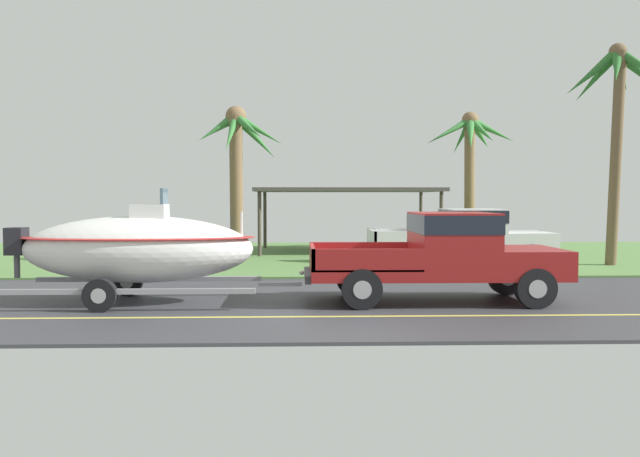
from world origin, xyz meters
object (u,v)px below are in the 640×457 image
at_px(pickup_truck_towing, 451,252).
at_px(palm_tree_mid, 618,99).
at_px(parked_sedan_near, 157,243).
at_px(carport_awning, 347,191).
at_px(parked_pickup_background, 471,235).
at_px(palm_tree_near_left, 471,147).
at_px(boat_on_trailer, 138,249).
at_px(palm_tree_near_right, 237,150).

relative_size(pickup_truck_towing, palm_tree_mid, 0.78).
relative_size(parked_sedan_near, palm_tree_mid, 0.63).
relative_size(pickup_truck_towing, carport_awning, 0.76).
distance_m(parked_pickup_background, palm_tree_near_left, 8.12).
bearing_deg(parked_sedan_near, palm_tree_mid, -7.41).
bearing_deg(parked_pickup_background, parked_sedan_near, 169.57).
bearing_deg(parked_sedan_near, palm_tree_near_left, 24.14).
distance_m(parked_sedan_near, palm_tree_mid, 15.46).
bearing_deg(palm_tree_mid, boat_on_trailer, -153.06).
xyz_separation_m(parked_sedan_near, palm_tree_near_left, (11.94, 5.35, 3.62)).
xyz_separation_m(carport_awning, palm_tree_near_right, (-3.93, -4.26, 1.32)).
relative_size(pickup_truck_towing, palm_tree_near_left, 0.95).
bearing_deg(parked_pickup_background, pickup_truck_towing, -107.86).
height_order(boat_on_trailer, parked_pickup_background, boat_on_trailer).
height_order(pickup_truck_towing, parked_pickup_background, pickup_truck_towing).
height_order(parked_sedan_near, carport_awning, carport_awning).
distance_m(palm_tree_near_right, palm_tree_mid, 12.12).
xyz_separation_m(pickup_truck_towing, parked_pickup_background, (2.18, 6.78, -0.01)).
bearing_deg(carport_awning, parked_sedan_near, -149.04).
bearing_deg(carport_awning, pickup_truck_towing, -84.31).
height_order(parked_sedan_near, palm_tree_near_right, palm_tree_near_right).
xyz_separation_m(pickup_truck_towing, parked_sedan_near, (-7.91, 8.64, -0.37)).
relative_size(boat_on_trailer, parked_pickup_background, 1.04).
bearing_deg(boat_on_trailer, pickup_truck_towing, -0.00).
xyz_separation_m(palm_tree_near_left, palm_tree_mid, (2.70, -7.25, 0.97)).
bearing_deg(palm_tree_near_left, boat_on_trailer, -127.02).
distance_m(boat_on_trailer, palm_tree_mid, 15.42).
height_order(palm_tree_near_left, palm_tree_near_right, palm_tree_near_left).
distance_m(parked_sedan_near, palm_tree_near_left, 13.57).
distance_m(boat_on_trailer, parked_sedan_near, 8.76).
relative_size(boat_on_trailer, palm_tree_near_left, 1.04).
bearing_deg(palm_tree_mid, palm_tree_near_right, 172.21).
distance_m(pickup_truck_towing, parked_pickup_background, 7.12).
bearing_deg(parked_pickup_background, palm_tree_near_left, 75.64).
xyz_separation_m(pickup_truck_towing, carport_awning, (-1.26, 12.63, 1.40)).
bearing_deg(pickup_truck_towing, palm_tree_near_right, 121.82).
bearing_deg(pickup_truck_towing, palm_tree_mid, 45.02).
relative_size(pickup_truck_towing, boat_on_trailer, 0.90).
distance_m(carport_awning, palm_tree_near_right, 5.95).
relative_size(pickup_truck_towing, parked_pickup_background, 0.94).
bearing_deg(carport_awning, palm_tree_near_right, -132.66).
height_order(pickup_truck_towing, parked_sedan_near, pickup_truck_towing).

